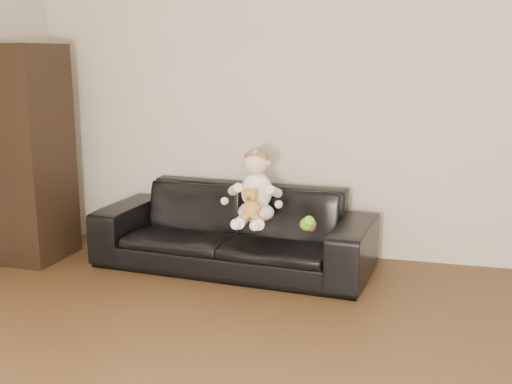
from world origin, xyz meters
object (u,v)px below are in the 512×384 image
(baby, at_px, (255,191))
(teddy_bear, at_px, (251,204))
(sofa, at_px, (234,229))
(toy_rattle, at_px, (311,227))
(toy_green, at_px, (308,224))
(toy_blue_disc, at_px, (341,228))
(cabinet, at_px, (32,154))

(baby, relative_size, teddy_bear, 2.45)
(sofa, bearing_deg, baby, -24.66)
(toy_rattle, bearing_deg, baby, 161.61)
(teddy_bear, distance_m, toy_green, 0.42)
(baby, height_order, toy_blue_disc, baby)
(baby, bearing_deg, toy_rattle, -30.30)
(sofa, height_order, toy_blue_disc, sofa)
(baby, distance_m, toy_rattle, 0.50)
(toy_green, bearing_deg, cabinet, 178.47)
(cabinet, bearing_deg, sofa, 8.47)
(sofa, xyz_separation_m, cabinet, (-1.56, -0.18, 0.53))
(cabinet, xyz_separation_m, toy_rattle, (2.19, -0.08, -0.40))
(sofa, xyz_separation_m, baby, (0.20, -0.11, 0.33))
(cabinet, xyz_separation_m, toy_blue_disc, (2.38, 0.05, -0.43))
(teddy_bear, relative_size, toy_rattle, 3.14)
(sofa, bearing_deg, toy_rattle, -17.25)
(teddy_bear, bearing_deg, toy_green, -2.23)
(teddy_bear, height_order, toy_rattle, teddy_bear)
(baby, xyz_separation_m, toy_rattle, (0.43, -0.14, -0.20))
(toy_rattle, relative_size, toy_blue_disc, 0.69)
(cabinet, height_order, toy_rattle, cabinet)
(baby, height_order, toy_rattle, baby)
(cabinet, bearing_deg, teddy_bear, -1.15)
(sofa, distance_m, teddy_bear, 0.44)
(cabinet, distance_m, teddy_bear, 1.79)
(toy_blue_disc, bearing_deg, sofa, 171.16)
(baby, relative_size, toy_blue_disc, 5.31)
(baby, distance_m, toy_blue_disc, 0.66)
(cabinet, relative_size, teddy_bear, 7.69)
(sofa, relative_size, toy_rattle, 29.90)
(toy_rattle, bearing_deg, cabinet, 178.01)
(cabinet, distance_m, baby, 1.78)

